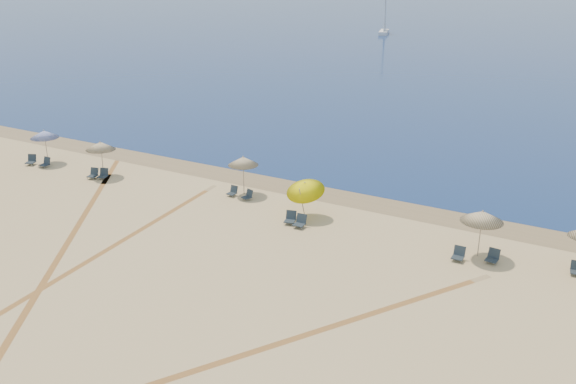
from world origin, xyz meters
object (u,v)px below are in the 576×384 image
at_px(chair_8, 459,254).
at_px(sailboat_2, 385,20).
at_px(chair_4, 233,191).
at_px(chair_0, 31,160).
at_px(chair_9, 493,257).
at_px(chair_5, 248,195).
at_px(umbrella_2, 243,161).
at_px(chair_2, 93,174).
at_px(chair_7, 300,222).
at_px(umbrella_1, 100,146).
at_px(umbrella_4, 482,216).
at_px(chair_3, 103,174).
at_px(umbrella_3, 305,187).
at_px(umbrella_0, 44,134).
at_px(chair_10, 576,269).
at_px(chair_6, 290,218).
at_px(chair_1, 46,163).

distance_m(chair_8, sailboat_2, 98.22).
relative_size(chair_4, sailboat_2, 0.07).
height_order(chair_4, sailboat_2, sailboat_2).
relative_size(chair_0, chair_9, 1.23).
bearing_deg(chair_9, chair_5, -178.21).
relative_size(umbrella_2, chair_2, 3.22).
relative_size(chair_5, chair_8, 1.08).
bearing_deg(chair_4, chair_7, -15.98).
relative_size(chair_4, chair_9, 0.89).
distance_m(umbrella_1, chair_2, 2.01).
bearing_deg(chair_2, chair_7, -12.90).
distance_m(chair_7, sailboat_2, 95.36).
bearing_deg(umbrella_2, umbrella_4, -6.18).
relative_size(chair_3, sailboat_2, 0.09).
bearing_deg(chair_5, umbrella_3, 8.75).
relative_size(umbrella_0, chair_10, 3.69).
distance_m(chair_5, sailboat_2, 91.94).
xyz_separation_m(umbrella_4, chair_4, (-15.76, 1.02, -1.93)).
bearing_deg(chair_0, chair_6, -23.07).
bearing_deg(umbrella_3, sailboat_2, 108.07).
xyz_separation_m(chair_2, chair_4, (10.29, 1.93, -0.03)).
height_order(umbrella_1, chair_6, umbrella_1).
bearing_deg(chair_1, chair_5, 3.92).
xyz_separation_m(chair_0, chair_10, (36.89, 1.29, -0.04)).
relative_size(chair_7, sailboat_2, 0.08).
bearing_deg(chair_1, chair_2, -3.19).
bearing_deg(chair_6, chair_3, 164.93).
xyz_separation_m(umbrella_2, umbrella_4, (15.32, -1.66, -0.01)).
bearing_deg(chair_3, umbrella_3, -16.41).
xyz_separation_m(umbrella_0, sailboat_2, (-7.68, 89.48, 0.58)).
relative_size(umbrella_1, chair_10, 3.68).
xyz_separation_m(umbrella_1, chair_9, (26.61, -0.12, -1.88)).
relative_size(chair_1, chair_8, 1.02).
height_order(umbrella_1, umbrella_2, umbrella_2).
xyz_separation_m(umbrella_1, chair_4, (10.04, 1.24, -1.91)).
relative_size(umbrella_0, umbrella_3, 1.01).
height_order(chair_3, sailboat_2, sailboat_2).
bearing_deg(sailboat_2, umbrella_0, -100.52).
xyz_separation_m(chair_7, sailboat_2, (-29.58, 90.63, 2.45)).
distance_m(chair_5, chair_6, 4.56).
relative_size(chair_4, chair_7, 0.89).
height_order(chair_8, sailboat_2, sailboat_2).
bearing_deg(chair_10, umbrella_3, 173.13).
distance_m(chair_1, chair_8, 30.17).
height_order(umbrella_4, chair_6, umbrella_4).
relative_size(umbrella_2, chair_6, 3.14).
relative_size(umbrella_4, chair_1, 3.61).
height_order(umbrella_2, sailboat_2, sailboat_2).
relative_size(chair_4, chair_6, 0.80).
distance_m(chair_2, chair_10, 30.67).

